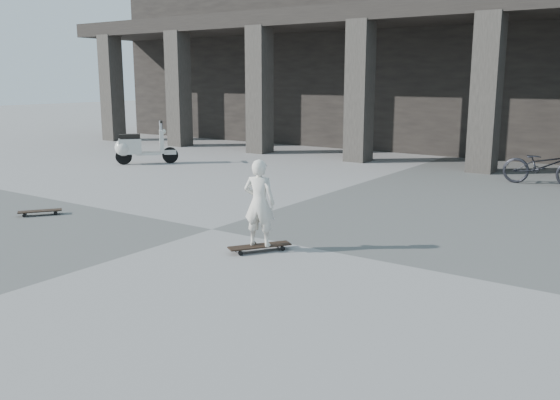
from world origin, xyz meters
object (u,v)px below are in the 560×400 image
Objects in this scene: longboard at (260,246)px; skateboard_spare at (40,212)px; scooter at (136,147)px; child at (259,203)px; bicycle at (543,165)px.

skateboard_spare is at bearing 128.76° from longboard.
scooter reaches higher than skateboard_spare.
skateboard_spare is 0.57× the size of child.
skateboard_spare is 10.62m from bicycle.
child is (0.00, -0.00, 0.62)m from longboard.
skateboard_spare is at bearing -104.74° from scooter.
scooter is 0.81× the size of bicycle.
child reaches higher than skateboard_spare.
child is 0.70× the size of bicycle.
scooter is (-3.50, 5.37, 0.42)m from skateboard_spare.
child is at bearing 164.20° from bicycle.
child reaches higher than longboard.
child is (4.53, 0.42, 0.63)m from skateboard_spare.
bicycle is at bearing -2.92° from skateboard_spare.
bicycle is (2.12, 7.85, -0.24)m from child.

